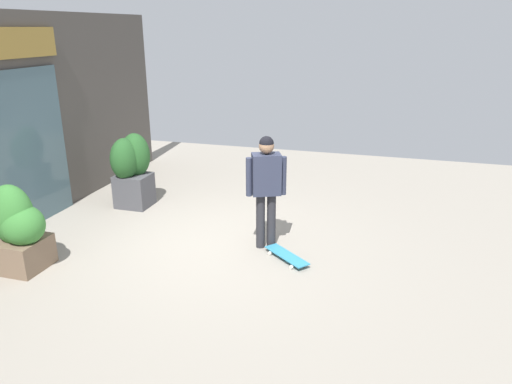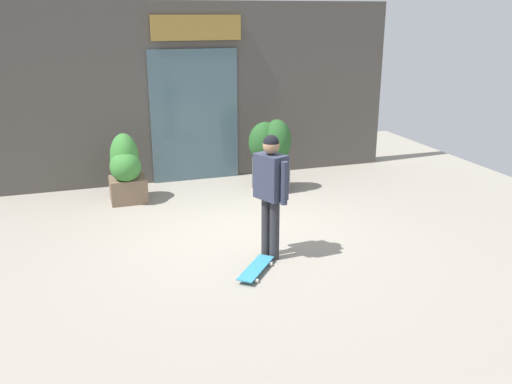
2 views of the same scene
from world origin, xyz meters
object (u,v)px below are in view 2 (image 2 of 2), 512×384
object	(u,v)px
planter_box_left	(126,168)
planter_box_right	(271,152)
skateboarder	(271,185)
skateboard	(256,268)

from	to	relation	value
planter_box_left	planter_box_right	distance (m)	2.59
skateboarder	planter_box_right	xyz separation A→B (m)	(0.99, 2.76, -0.29)
skateboard	planter_box_right	xyz separation A→B (m)	(1.33, 3.16, 0.67)
skateboard	planter_box_right	world-z (taller)	planter_box_right
planter_box_left	skateboarder	bearing A→B (deg)	-61.83
skateboard	planter_box_right	distance (m)	3.49
skateboarder	planter_box_left	distance (m)	3.38
skateboard	planter_box_left	bearing A→B (deg)	-119.84
planter_box_left	planter_box_right	xyz separation A→B (m)	(2.58, -0.19, 0.14)
skateboarder	planter_box_right	bearing A→B (deg)	-133.24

